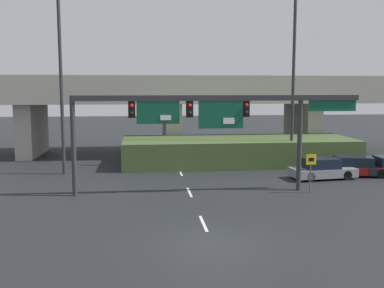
% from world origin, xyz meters
% --- Properties ---
extents(ground_plane, '(160.00, 160.00, 0.00)m').
position_xyz_m(ground_plane, '(0.00, 0.00, 0.00)').
color(ground_plane, black).
extents(lane_markings, '(0.14, 20.80, 0.01)m').
position_xyz_m(lane_markings, '(0.00, 11.62, 0.00)').
color(lane_markings, silver).
rests_on(lane_markings, ground).
extents(signal_gantry, '(16.82, 0.44, 5.71)m').
position_xyz_m(signal_gantry, '(1.14, 8.41, 4.67)').
color(signal_gantry, '#2D2D30').
rests_on(signal_gantry, ground).
extents(speed_limit_sign, '(0.60, 0.11, 2.34)m').
position_xyz_m(speed_limit_sign, '(7.03, 7.65, 1.53)').
color(speed_limit_sign, '#4C4C4C').
rests_on(speed_limit_sign, ground).
extents(highway_light_pole_near, '(0.70, 0.36, 17.04)m').
position_xyz_m(highway_light_pole_near, '(8.80, 16.31, 8.90)').
color(highway_light_pole_near, '#2D2D30').
rests_on(highway_light_pole_near, ground).
extents(highway_light_pole_far, '(0.70, 0.36, 15.35)m').
position_xyz_m(highway_light_pole_far, '(-8.31, 15.14, 8.05)').
color(highway_light_pole_far, '#2D2D30').
rests_on(highway_light_pole_far, ground).
extents(overpass_bridge, '(44.70, 8.74, 7.15)m').
position_xyz_m(overpass_bridge, '(0.00, 24.67, 4.94)').
color(overpass_bridge, '#A39E93').
rests_on(overpass_bridge, ground).
extents(grass_embankment, '(18.51, 6.46, 2.05)m').
position_xyz_m(grass_embankment, '(4.99, 18.21, 1.02)').
color(grass_embankment, '#42562D').
rests_on(grass_embankment, ground).
extents(parked_sedan_near_right, '(4.50, 2.38, 1.42)m').
position_xyz_m(parked_sedan_near_right, '(9.34, 11.55, 0.66)').
color(parked_sedan_near_right, gray).
rests_on(parked_sedan_near_right, ground).
extents(parked_sedan_mid_right, '(5.01, 2.87, 1.36)m').
position_xyz_m(parked_sedan_mid_right, '(12.07, 12.33, 0.63)').
color(parked_sedan_mid_right, maroon).
rests_on(parked_sedan_mid_right, ground).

